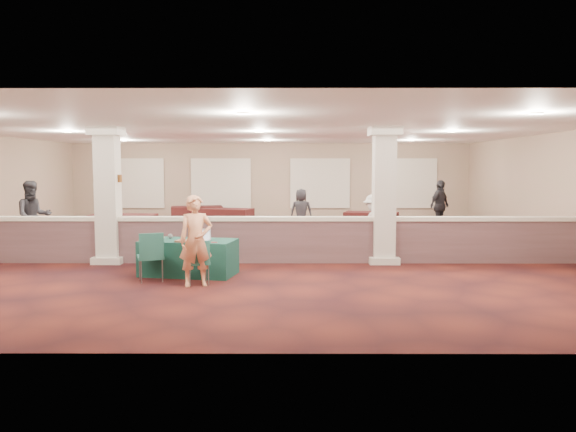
{
  "coord_description": "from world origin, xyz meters",
  "views": [
    {
      "loc": [
        0.8,
        -14.68,
        2.29
      ],
      "look_at": [
        0.75,
        -2.0,
        1.16
      ],
      "focal_mm": 35.0,
      "sensor_mm": 36.0,
      "label": 1
    }
  ],
  "objects_px": {
    "woman": "(196,241)",
    "far_table_back_left": "(197,216)",
    "conf_chair_side": "(151,253)",
    "far_table_front_left": "(123,228)",
    "far_table_back_right": "(371,223)",
    "near_table": "(189,257)",
    "attendee_a": "(33,216)",
    "far_table_back_center": "(226,219)",
    "attendee_c": "(440,206)",
    "far_table_front_right": "(355,237)",
    "far_table_front_center": "(324,236)",
    "attendee_d": "(301,212)",
    "conf_chair_main": "(198,259)",
    "attendee_b": "(374,224)"
  },
  "relations": [
    {
      "from": "near_table",
      "to": "far_table_front_right",
      "type": "bearing_deg",
      "value": 51.46
    },
    {
      "from": "far_table_back_left",
      "to": "attendee_d",
      "type": "xyz_separation_m",
      "value": [
        3.91,
        -2.47,
        0.38
      ]
    },
    {
      "from": "near_table",
      "to": "attendee_d",
      "type": "xyz_separation_m",
      "value": [
        2.51,
        7.01,
        0.4
      ]
    },
    {
      "from": "far_table_front_left",
      "to": "attendee_c",
      "type": "relative_size",
      "value": 1.1
    },
    {
      "from": "far_table_front_left",
      "to": "far_table_back_right",
      "type": "height_order",
      "value": "far_table_front_left"
    },
    {
      "from": "far_table_front_right",
      "to": "far_table_front_center",
      "type": "bearing_deg",
      "value": -175.19
    },
    {
      "from": "conf_chair_side",
      "to": "far_table_front_left",
      "type": "distance_m",
      "value": 6.66
    },
    {
      "from": "attendee_a",
      "to": "attendee_d",
      "type": "distance_m",
      "value": 8.18
    },
    {
      "from": "near_table",
      "to": "attendee_d",
      "type": "height_order",
      "value": "attendee_d"
    },
    {
      "from": "attendee_a",
      "to": "attendee_c",
      "type": "height_order",
      "value": "attendee_a"
    },
    {
      "from": "near_table",
      "to": "woman",
      "type": "relative_size",
      "value": 1.11
    },
    {
      "from": "far_table_front_center",
      "to": "far_table_back_right",
      "type": "relative_size",
      "value": 1.12
    },
    {
      "from": "attendee_a",
      "to": "woman",
      "type": "bearing_deg",
      "value": -76.23
    },
    {
      "from": "woman",
      "to": "far_table_back_right",
      "type": "height_order",
      "value": "woman"
    },
    {
      "from": "attendee_b",
      "to": "woman",
      "type": "bearing_deg",
      "value": -84.59
    },
    {
      "from": "far_table_back_center",
      "to": "far_table_back_left",
      "type": "bearing_deg",
      "value": 146.16
    },
    {
      "from": "far_table_front_left",
      "to": "far_table_back_left",
      "type": "bearing_deg",
      "value": 67.9
    },
    {
      "from": "attendee_b",
      "to": "far_table_front_left",
      "type": "bearing_deg",
      "value": -148.93
    },
    {
      "from": "attendee_a",
      "to": "near_table",
      "type": "bearing_deg",
      "value": -70.01
    },
    {
      "from": "conf_chair_side",
      "to": "attendee_b",
      "type": "distance_m",
      "value": 6.2
    },
    {
      "from": "far_table_back_center",
      "to": "attendee_c",
      "type": "distance_m",
      "value": 7.62
    },
    {
      "from": "far_table_front_right",
      "to": "far_table_back_center",
      "type": "bearing_deg",
      "value": 127.6
    },
    {
      "from": "woman",
      "to": "far_table_back_left",
      "type": "bearing_deg",
      "value": 81.0
    },
    {
      "from": "far_table_front_left",
      "to": "far_table_back_left",
      "type": "relative_size",
      "value": 1.04
    },
    {
      "from": "near_table",
      "to": "attendee_b",
      "type": "bearing_deg",
      "value": 45.2
    },
    {
      "from": "attendee_b",
      "to": "far_table_back_right",
      "type": "bearing_deg",
      "value": 132.35
    },
    {
      "from": "conf_chair_side",
      "to": "far_table_front_right",
      "type": "distance_m",
      "value": 6.09
    },
    {
      "from": "far_table_front_center",
      "to": "far_table_back_left",
      "type": "xyz_separation_m",
      "value": [
        -4.44,
        6.19,
        -0.02
      ]
    },
    {
      "from": "near_table",
      "to": "conf_chair_side",
      "type": "relative_size",
      "value": 1.96
    },
    {
      "from": "far_table_back_right",
      "to": "attendee_a",
      "type": "relative_size",
      "value": 0.94
    },
    {
      "from": "near_table",
      "to": "conf_chair_side",
      "type": "height_order",
      "value": "conf_chair_side"
    },
    {
      "from": "far_table_front_right",
      "to": "attendee_b",
      "type": "bearing_deg",
      "value": -39.6
    },
    {
      "from": "far_table_back_right",
      "to": "far_table_back_left",
      "type": "bearing_deg",
      "value": 162.14
    },
    {
      "from": "far_table_front_center",
      "to": "far_table_back_center",
      "type": "bearing_deg",
      "value": 120.99
    },
    {
      "from": "near_table",
      "to": "attendee_a",
      "type": "xyz_separation_m",
      "value": [
        -4.73,
        3.2,
        0.58
      ]
    },
    {
      "from": "far_table_front_left",
      "to": "far_table_front_center",
      "type": "relative_size",
      "value": 0.99
    },
    {
      "from": "far_table_back_left",
      "to": "far_table_back_center",
      "type": "bearing_deg",
      "value": -33.84
    },
    {
      "from": "far_table_back_right",
      "to": "attendee_a",
      "type": "bearing_deg",
      "value": -156.21
    },
    {
      "from": "conf_chair_side",
      "to": "far_table_front_center",
      "type": "distance_m",
      "value": 5.43
    },
    {
      "from": "near_table",
      "to": "far_table_front_center",
      "type": "relative_size",
      "value": 0.97
    },
    {
      "from": "woman",
      "to": "far_table_back_left",
      "type": "relative_size",
      "value": 0.91
    },
    {
      "from": "attendee_d",
      "to": "far_table_front_left",
      "type": "bearing_deg",
      "value": 19.78
    },
    {
      "from": "woman",
      "to": "attendee_c",
      "type": "xyz_separation_m",
      "value": [
        7.02,
        8.97,
        0.03
      ]
    },
    {
      "from": "far_table_front_left",
      "to": "conf_chair_side",
      "type": "bearing_deg",
      "value": -68.75
    },
    {
      "from": "conf_chair_side",
      "to": "far_table_back_left",
      "type": "relative_size",
      "value": 0.52
    },
    {
      "from": "conf_chair_side",
      "to": "far_table_front_center",
      "type": "height_order",
      "value": "conf_chair_side"
    },
    {
      "from": "far_table_back_right",
      "to": "near_table",
      "type": "bearing_deg",
      "value": -123.42
    },
    {
      "from": "far_table_front_right",
      "to": "far_table_back_right",
      "type": "distance_m",
      "value": 4.21
    },
    {
      "from": "far_table_back_left",
      "to": "attendee_d",
      "type": "relative_size",
      "value": 1.24
    },
    {
      "from": "woman",
      "to": "conf_chair_main",
      "type": "bearing_deg",
      "value": 59.2
    }
  ]
}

